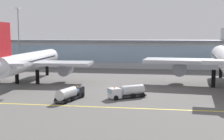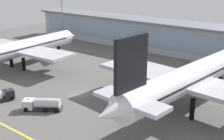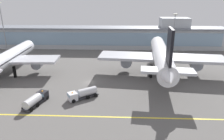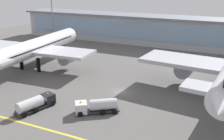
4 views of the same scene
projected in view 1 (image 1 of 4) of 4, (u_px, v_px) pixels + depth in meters
The scene contains 7 objects.
ground_plane at pixel (132, 89), 83.23m from camera, with size 193.33×193.33×0.00m, color #5B5956.
taxiway_centreline_stripe at pixel (122, 108), 61.64m from camera, with size 154.66×0.50×0.01m, color yellow.
terminal_building at pixel (148, 53), 134.78m from camera, with size 141.09×14.00×17.25m.
airliner_near_left at pixel (30, 61), 93.56m from camera, with size 37.45×50.35×17.50m.
fuel_tanker_truck at pixel (126, 92), 70.99m from camera, with size 8.82×7.15×2.90m.
baggage_tug_near at pixel (70, 93), 69.00m from camera, with size 4.91×9.36×2.90m.
apron_light_mast_west at pixel (18, 29), 133.08m from camera, with size 1.80×1.80×25.93m.
Camera 1 is at (7.29, -81.94, 14.65)m, focal length 49.63 mm.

